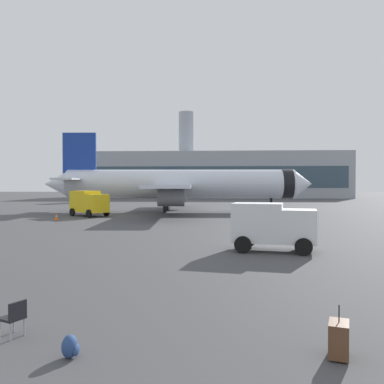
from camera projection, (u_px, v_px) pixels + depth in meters
The scene contains 10 objects.
airplane_at_gate at pixel (179, 184), 54.00m from camera, with size 35.74×32.21×10.50m.
service_truck at pixel (89, 202), 46.23m from camera, with size 5.10×4.75×2.90m.
cargo_van at pixel (273, 224), 21.94m from camera, with size 4.71×3.08×2.60m.
safety_cone_near at pixel (57, 217), 41.55m from camera, with size 0.44×0.44×0.64m.
safety_cone_mid at pixel (246, 211), 49.10m from camera, with size 0.44×0.44×0.75m.
safety_cone_far at pixel (304, 217), 40.95m from camera, with size 0.44×0.44×0.69m.
rolling_suitcase at pixel (339, 339), 8.45m from camera, with size 0.58×0.73×1.10m.
traveller_backpack at pixel (70, 347), 8.44m from camera, with size 0.36×0.40×0.48m.
gate_chair at pixel (14, 316), 9.58m from camera, with size 0.64×0.64×0.86m.
terminal_building at pixel (217, 175), 116.67m from camera, with size 71.02×20.95×24.50m.
Camera 1 is at (0.12, -2.08, 3.60)m, focal length 38.05 mm.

